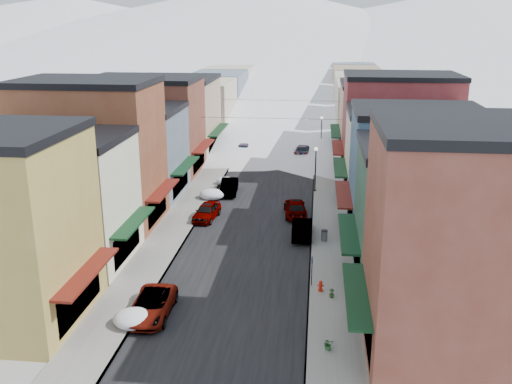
% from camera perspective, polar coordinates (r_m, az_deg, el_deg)
% --- Properties ---
extents(ground, '(600.00, 600.00, 0.00)m').
position_cam_1_polar(ground, '(30.53, -5.04, -17.34)').
color(ground, gray).
rests_on(ground, ground).
extents(road, '(10.00, 160.00, 0.01)m').
position_cam_1_polar(road, '(86.56, 2.63, 5.52)').
color(road, black).
rests_on(road, ground).
extents(sidewalk_left, '(3.20, 160.00, 0.15)m').
position_cam_1_polar(sidewalk_left, '(87.20, -1.72, 5.66)').
color(sidewalk_left, gray).
rests_on(sidewalk_left, ground).
extents(sidewalk_right, '(3.20, 160.00, 0.15)m').
position_cam_1_polar(sidewalk_right, '(86.40, 7.02, 5.44)').
color(sidewalk_right, gray).
rests_on(sidewalk_right, ground).
extents(curb_left, '(0.10, 160.00, 0.15)m').
position_cam_1_polar(curb_left, '(87.00, -0.70, 5.64)').
color(curb_left, slate).
rests_on(curb_left, ground).
extents(curb_right, '(0.10, 160.00, 0.15)m').
position_cam_1_polar(curb_right, '(86.39, 5.99, 5.47)').
color(curb_right, slate).
rests_on(curb_right, ground).
extents(bldg_l_cream, '(11.30, 8.20, 9.50)m').
position_cam_1_polar(bldg_l_cream, '(43.33, -19.30, -0.66)').
color(bldg_l_cream, '#EFE8C1').
rests_on(bldg_l_cream, ground).
extents(bldg_l_brick_near, '(12.30, 8.20, 12.50)m').
position_cam_1_polar(bldg_l_brick_near, '(50.20, -16.17, 3.74)').
color(bldg_l_brick_near, brown).
rests_on(bldg_l_brick_near, ground).
extents(bldg_l_grayblue, '(11.30, 9.20, 9.00)m').
position_cam_1_polar(bldg_l_grayblue, '(58.16, -12.47, 4.00)').
color(bldg_l_grayblue, slate).
rests_on(bldg_l_grayblue, ground).
extents(bldg_l_brick_far, '(13.30, 9.20, 11.00)m').
position_cam_1_polar(bldg_l_brick_far, '(66.66, -10.92, 6.59)').
color(bldg_l_brick_far, brown).
rests_on(bldg_l_brick_far, ground).
extents(bldg_l_tan, '(11.30, 11.20, 10.00)m').
position_cam_1_polar(bldg_l_tan, '(75.97, -7.99, 7.60)').
color(bldg_l_tan, tan).
rests_on(bldg_l_tan, ground).
extents(bldg_r_brick_near, '(12.30, 9.20, 12.50)m').
position_cam_1_polar(bldg_r_brick_near, '(30.92, 21.67, -4.97)').
color(bldg_r_brick_near, brown).
rests_on(bldg_r_brick_near, ground).
extents(bldg_r_green, '(11.30, 9.20, 9.50)m').
position_cam_1_polar(bldg_r_green, '(39.53, 17.46, -2.15)').
color(bldg_r_green, '#224735').
rests_on(bldg_r_green, ground).
extents(bldg_r_blue, '(11.30, 9.20, 10.50)m').
position_cam_1_polar(bldg_r_blue, '(47.87, 15.56, 1.93)').
color(bldg_r_blue, '#335474').
rests_on(bldg_r_blue, ground).
extents(bldg_r_cream, '(12.30, 9.20, 9.00)m').
position_cam_1_polar(bldg_r_cream, '(56.76, 14.63, 3.53)').
color(bldg_r_cream, beige).
rests_on(bldg_r_cream, ground).
extents(bldg_r_brick_far, '(13.30, 9.20, 11.50)m').
position_cam_1_polar(bldg_r_brick_far, '(65.31, 14.08, 6.40)').
color(bldg_r_brick_far, maroon).
rests_on(bldg_r_brick_far, ground).
extents(bldg_r_tan, '(11.30, 11.20, 9.50)m').
position_cam_1_polar(bldg_r_tan, '(75.14, 12.29, 7.08)').
color(bldg_r_tan, tan).
rests_on(bldg_r_tan, ground).
extents(distant_blocks, '(34.00, 55.00, 8.00)m').
position_cam_1_polar(distant_blocks, '(108.61, 3.46, 9.98)').
color(distant_blocks, gray).
rests_on(distant_blocks, ground).
extents(mountain_ridge, '(670.00, 340.00, 34.00)m').
position_cam_1_polar(mountain_ridge, '(302.88, 1.62, 16.44)').
color(mountain_ridge, silver).
rests_on(mountain_ridge, ground).
extents(overhead_cables, '(16.40, 15.04, 0.04)m').
position_cam_1_polar(overhead_cables, '(73.20, 2.06, 8.35)').
color(overhead_cables, black).
rests_on(overhead_cables, ground).
extents(car_white_suv, '(2.43, 5.10, 1.40)m').
position_cam_1_polar(car_white_suv, '(35.39, -10.41, -11.07)').
color(car_white_suv, white).
rests_on(car_white_suv, ground).
extents(car_silver_sedan, '(2.24, 4.48, 1.47)m').
position_cam_1_polar(car_silver_sedan, '(50.90, -4.95, -1.93)').
color(car_silver_sedan, '#96999D').
rests_on(car_silver_sedan, ground).
extents(car_dark_hatch, '(1.91, 4.68, 1.51)m').
position_cam_1_polar(car_dark_hatch, '(58.10, -2.71, 0.54)').
color(car_dark_hatch, black).
rests_on(car_dark_hatch, ground).
extents(car_silver_wagon, '(2.02, 4.81, 1.39)m').
position_cam_1_polar(car_silver_wagon, '(74.75, -1.28, 4.24)').
color(car_silver_wagon, gray).
rests_on(car_silver_wagon, ground).
extents(car_green_sedan, '(1.66, 4.64, 1.52)m').
position_cam_1_polar(car_green_sedan, '(46.80, 4.66, -3.61)').
color(car_green_sedan, black).
rests_on(car_green_sedan, ground).
extents(car_gray_suv, '(2.44, 4.94, 1.62)m').
position_cam_1_polar(car_gray_suv, '(51.73, 3.95, -1.51)').
color(car_gray_suv, gray).
rests_on(car_gray_suv, ground).
extents(car_black_sedan, '(2.56, 5.30, 1.49)m').
position_cam_1_polar(car_black_sedan, '(74.38, 4.73, 4.16)').
color(car_black_sedan, black).
rests_on(car_black_sedan, ground).
extents(car_lane_silver, '(1.98, 4.60, 1.55)m').
position_cam_1_polar(car_lane_silver, '(88.52, 1.39, 6.30)').
color(car_lane_silver, '#94979C').
rests_on(car_lane_silver, ground).
extents(car_lane_white, '(3.24, 5.77, 1.52)m').
position_cam_1_polar(car_lane_white, '(99.33, 3.48, 7.44)').
color(car_lane_white, silver).
rests_on(car_lane_white, ground).
extents(fire_hydrant, '(0.43, 0.32, 0.73)m').
position_cam_1_polar(fire_hydrant, '(37.81, 6.47, -9.34)').
color(fire_hydrant, red).
rests_on(fire_hydrant, sidewalk_right).
extents(parking_sign, '(0.09, 0.28, 2.06)m').
position_cam_1_polar(parking_sign, '(38.10, 5.61, -7.64)').
color(parking_sign, black).
rests_on(parking_sign, sidewalk_right).
extents(trash_can, '(0.53, 0.53, 0.89)m').
position_cam_1_polar(trash_can, '(45.86, 6.84, -4.34)').
color(trash_can, slate).
rests_on(trash_can, sidewalk_right).
extents(streetlamp_near, '(0.38, 0.38, 4.59)m').
position_cam_1_polar(streetlamp_near, '(58.33, 5.98, 2.87)').
color(streetlamp_near, black).
rests_on(streetlamp_near, sidewalk_right).
extents(streetlamp_far, '(0.37, 0.37, 4.47)m').
position_cam_1_polar(streetlamp_far, '(77.55, 6.56, 6.31)').
color(streetlamp_far, black).
rests_on(streetlamp_far, sidewalk_right).
extents(planter_near, '(0.67, 0.61, 0.64)m').
position_cam_1_polar(planter_near, '(31.81, 7.24, -14.86)').
color(planter_near, '#2E6730').
rests_on(planter_near, sidewalk_right).
extents(planter_far, '(0.42, 0.42, 0.59)m').
position_cam_1_polar(planter_far, '(37.07, 7.57, -10.01)').
color(planter_far, '#2D4D23').
rests_on(planter_far, sidewalk_right).
extents(snow_pile_near, '(2.51, 2.75, 1.06)m').
position_cam_1_polar(snow_pile_near, '(34.59, -11.94, -12.24)').
color(snow_pile_near, white).
rests_on(snow_pile_near, ground).
extents(snow_pile_mid, '(2.49, 2.73, 1.06)m').
position_cam_1_polar(snow_pile_mid, '(56.52, -4.40, -0.23)').
color(snow_pile_mid, white).
rests_on(snow_pile_mid, ground).
extents(snow_pile_far, '(2.12, 2.51, 0.90)m').
position_cam_1_polar(snow_pile_far, '(61.28, -2.98, 1.10)').
color(snow_pile_far, white).
rests_on(snow_pile_far, ground).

